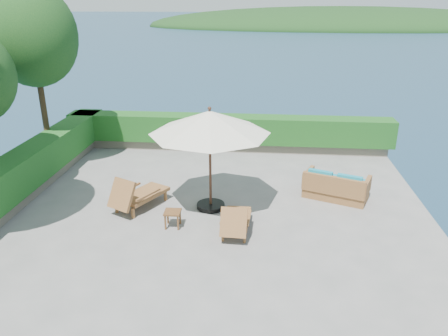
# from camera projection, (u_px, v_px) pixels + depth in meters

# --- Properties ---
(ground) EXTENTS (12.00, 12.00, 0.00)m
(ground) POSITION_uv_depth(u_px,v_px,m) (210.00, 216.00, 11.86)
(ground) COLOR gray
(ground) RESTS_ON ground
(foundation) EXTENTS (12.00, 12.00, 3.00)m
(foundation) POSITION_uv_depth(u_px,v_px,m) (211.00, 264.00, 12.42)
(foundation) COLOR #5B5348
(foundation) RESTS_ON ocean
(ocean) EXTENTS (600.00, 600.00, 0.00)m
(ocean) POSITION_uv_depth(u_px,v_px,m) (211.00, 306.00, 12.95)
(ocean) COLOR #163546
(ocean) RESTS_ON ground
(offshore_island) EXTENTS (126.00, 57.60, 12.60)m
(offshore_island) POSITION_uv_depth(u_px,v_px,m) (341.00, 27.00, 140.63)
(offshore_island) COLOR black
(offshore_island) RESTS_ON ocean
(planter_wall_far) EXTENTS (12.00, 0.60, 0.36)m
(planter_wall_far) POSITION_uv_depth(u_px,v_px,m) (228.00, 145.00, 16.99)
(planter_wall_far) COLOR #716A5A
(planter_wall_far) RESTS_ON ground
(planter_wall_left) EXTENTS (0.60, 12.00, 0.36)m
(planter_wall_left) POSITION_uv_depth(u_px,v_px,m) (13.00, 201.00, 12.29)
(planter_wall_left) COLOR #716A5A
(planter_wall_left) RESTS_ON ground
(hedge_far) EXTENTS (12.40, 0.90, 1.00)m
(hedge_far) POSITION_uv_depth(u_px,v_px,m) (228.00, 129.00, 16.75)
(hedge_far) COLOR #184814
(hedge_far) RESTS_ON planter_wall_far
(hedge_left) EXTENTS (0.90, 12.40, 1.00)m
(hedge_left) POSITION_uv_depth(u_px,v_px,m) (9.00, 180.00, 12.04)
(hedge_left) COLOR #184814
(hedge_left) RESTS_ON planter_wall_left
(tree_far) EXTENTS (2.80, 2.80, 6.03)m
(tree_far) POSITION_uv_depth(u_px,v_px,m) (33.00, 36.00, 13.76)
(tree_far) COLOR #3D2D17
(tree_far) RESTS_ON ground
(patio_umbrella) EXTENTS (3.68, 3.68, 2.91)m
(patio_umbrella) POSITION_uv_depth(u_px,v_px,m) (210.00, 123.00, 11.43)
(patio_umbrella) COLOR black
(patio_umbrella) RESTS_ON ground
(lounge_left) EXTENTS (1.48, 1.93, 1.03)m
(lounge_left) POSITION_uv_depth(u_px,v_px,m) (137.00, 194.00, 12.12)
(lounge_left) COLOR brown
(lounge_left) RESTS_ON ground
(lounge_right) EXTENTS (0.75, 1.58, 0.89)m
(lounge_right) POSITION_uv_depth(u_px,v_px,m) (236.00, 220.00, 10.86)
(lounge_right) COLOR brown
(lounge_right) RESTS_ON ground
(side_table) EXTENTS (0.42, 0.42, 0.44)m
(side_table) POSITION_uv_depth(u_px,v_px,m) (173.00, 214.00, 11.17)
(side_table) COLOR brown
(side_table) RESTS_ON ground
(wicker_loveseat) EXTENTS (2.04, 1.54, 0.90)m
(wicker_loveseat) POSITION_uv_depth(u_px,v_px,m) (336.00, 187.00, 12.78)
(wicker_loveseat) COLOR brown
(wicker_loveseat) RESTS_ON ground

